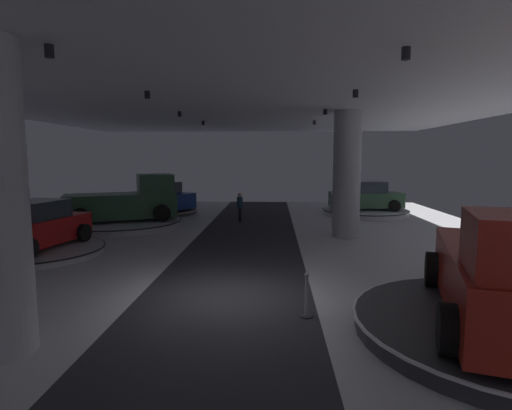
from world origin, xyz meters
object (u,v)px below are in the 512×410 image
object	(u,v)px
display_platform_deep_left	(161,211)
display_car_deep_left	(161,197)
display_platform_mid_left	(36,251)
pickup_truck_near_right	(511,278)
column_right	(347,174)
pickup_truck_far_left	(128,202)
display_platform_deep_right	(365,212)
display_car_deep_right	(366,197)
display_platform_near_right	(502,328)
display_car_mid_left	(35,227)
visitor_walking_near	(240,206)
display_platform_far_left	(122,223)

from	to	relation	value
display_platform_deep_left	display_car_deep_left	distance (m)	0.89
display_platform_mid_left	pickup_truck_near_right	size ratio (longest dim) A/B	0.84
column_right	pickup_truck_far_left	world-z (taller)	column_right
column_right	display_platform_deep_right	bearing A→B (deg)	70.71
display_car_deep_right	display_platform_mid_left	bearing A→B (deg)	-142.74
display_platform_mid_left	pickup_truck_far_left	size ratio (longest dim) A/B	0.83
display_platform_near_right	display_platform_deep_right	world-z (taller)	display_platform_near_right
column_right	display_car_mid_left	size ratio (longest dim) A/B	1.24
display_platform_mid_left	display_platform_deep_right	distance (m)	17.79
visitor_walking_near	display_car_deep_right	bearing A→B (deg)	22.48
pickup_truck_near_right	display_car_deep_right	distance (m)	17.31
visitor_walking_near	display_platform_mid_left	bearing A→B (deg)	-131.17
column_right	pickup_truck_far_left	size ratio (longest dim) A/B	0.97
pickup_truck_near_right	display_platform_far_left	bearing A→B (deg)	134.14
pickup_truck_far_left	display_platform_deep_right	xyz separation A→B (m)	(12.96, 4.72, -1.09)
display_platform_near_right	display_platform_far_left	size ratio (longest dim) A/B	0.96
display_platform_near_right	display_car_deep_right	distance (m)	17.02
display_platform_mid_left	display_platform_near_right	bearing A→B (deg)	-25.32
display_car_deep_left	display_car_deep_right	world-z (taller)	display_car_deep_right
pickup_truck_near_right	display_car_deep_left	world-z (taller)	pickup_truck_near_right
display_car_mid_left	display_platform_deep_right	distance (m)	17.79
pickup_truck_far_left	display_platform_deep_right	distance (m)	13.84
display_platform_far_left	visitor_walking_near	bearing A→B (deg)	16.90
visitor_walking_near	display_platform_far_left	bearing A→B (deg)	-163.10
display_car_mid_left	display_platform_deep_right	size ratio (longest dim) A/B	0.86
display_car_mid_left	display_car_deep_right	world-z (taller)	display_car_deep_right
display_platform_near_right	display_car_deep_right	bearing A→B (deg)	86.13
display_platform_far_left	pickup_truck_far_left	xyz separation A→B (m)	(0.30, 0.13, 1.09)
display_car_mid_left	display_platform_deep_right	xyz separation A→B (m)	(14.15, 10.75, -0.83)
display_car_mid_left	display_platform_mid_left	bearing A→B (deg)	-99.28
pickup_truck_far_left	display_platform_near_right	bearing A→B (deg)	-45.92
display_platform_deep_right	display_platform_deep_left	bearing A→B (deg)	-179.95
display_car_deep_right	visitor_walking_near	xyz separation A→B (m)	(-7.44, -3.08, -0.19)
pickup_truck_near_right	display_platform_deep_left	world-z (taller)	pickup_truck_near_right
pickup_truck_near_right	column_right	bearing A→B (deg)	96.46
display_platform_near_right	display_platform_deep_left	bearing A→B (deg)	124.18
display_platform_near_right	display_platform_mid_left	bearing A→B (deg)	154.68
display_platform_mid_left	display_platform_far_left	size ratio (longest dim) A/B	0.80
display_car_mid_left	display_car_deep_left	distance (m)	10.84
display_platform_deep_right	column_right	bearing A→B (deg)	-109.29
display_platform_far_left	display_platform_deep_left	size ratio (longest dim) A/B	1.31
pickup_truck_far_left	display_car_mid_left	bearing A→B (deg)	-101.15
display_platform_near_right	display_platform_deep_left	size ratio (longest dim) A/B	1.26
visitor_walking_near	display_platform_deep_left	bearing A→B (deg)	149.53
display_car_deep_left	display_platform_deep_right	bearing A→B (deg)	0.11
display_platform_mid_left	display_car_deep_left	world-z (taller)	display_car_deep_left
column_right	display_platform_near_right	distance (m)	10.51
display_platform_far_left	display_platform_deep_left	world-z (taller)	display_platform_far_left
display_platform_deep_right	display_platform_mid_left	bearing A→B (deg)	-142.69
display_platform_far_left	display_car_deep_right	world-z (taller)	display_car_deep_right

